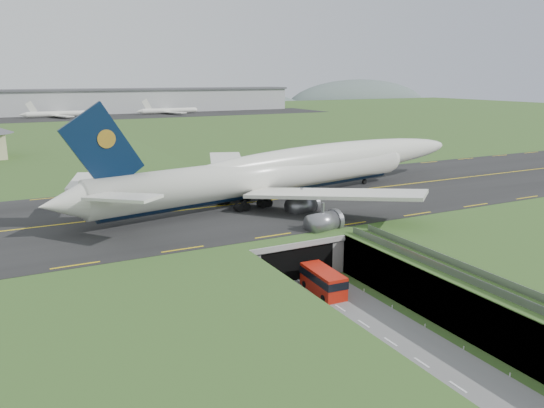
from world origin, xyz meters
TOP-DOWN VIEW (x-y plane):
  - ground at (0.00, 0.00)m, footprint 900.00×900.00m
  - airfield_deck at (0.00, 0.00)m, footprint 800.00×800.00m
  - trench_road at (0.00, -7.50)m, footprint 12.00×75.00m
  - taxiway at (0.00, 33.00)m, footprint 800.00×44.00m
  - tunnel_portal at (0.00, 16.71)m, footprint 17.00×22.30m
  - guideway at (11.00, -19.11)m, footprint 3.00×53.00m
  - jumbo_jet at (13.51, 33.54)m, footprint 95.22×60.45m
  - shuttle_tram at (0.82, 2.46)m, footprint 3.51×8.36m
  - cargo_terminal at (-0.10, 299.41)m, footprint 320.00×67.00m
  - distant_hills at (64.38, 430.00)m, footprint 700.00×91.00m

SIDE VIEW (x-z plane):
  - distant_hills at x=64.38m, z-range -34.00..26.00m
  - ground at x=0.00m, z-range 0.00..0.00m
  - trench_road at x=0.00m, z-range 0.00..0.20m
  - shuttle_tram at x=0.82m, z-range 0.16..3.49m
  - airfield_deck at x=0.00m, z-range 0.00..6.00m
  - tunnel_portal at x=0.00m, z-range 0.33..6.33m
  - guideway at x=11.00m, z-range 1.80..8.85m
  - taxiway at x=0.00m, z-range 6.00..6.18m
  - jumbo_jet at x=13.51m, z-range 1.30..21.65m
  - cargo_terminal at x=-0.10m, z-range 6.16..21.76m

